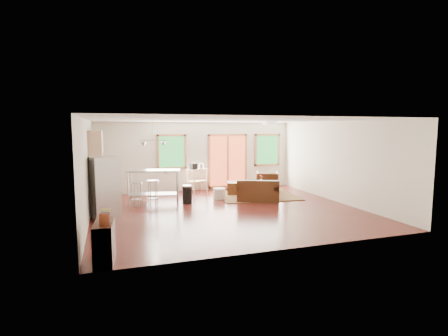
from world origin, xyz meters
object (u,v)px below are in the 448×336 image
object	(u,v)px
refrigerator	(105,188)
armchair	(267,180)
rug	(258,196)
kitchen_cart	(197,172)
loveseat	(258,192)
island	(153,180)
ottoman	(236,188)
coffee_table	(258,184)

from	to	relation	value
refrigerator	armchair	bearing A→B (deg)	3.53
rug	kitchen_cart	distance (m)	2.47
loveseat	island	size ratio (longest dim) A/B	0.86
refrigerator	kitchen_cart	world-z (taller)	refrigerator
loveseat	kitchen_cart	world-z (taller)	kitchen_cart
rug	loveseat	xyz separation A→B (m)	(-0.32, -0.73, 0.27)
rug	armchair	world-z (taller)	armchair
armchair	kitchen_cart	size ratio (longest dim) A/B	0.76
armchair	ottoman	size ratio (longest dim) A/B	1.25
ottoman	kitchen_cart	distance (m)	1.62
ottoman	kitchen_cart	world-z (taller)	kitchen_cart
coffee_table	ottoman	world-z (taller)	ottoman
armchair	island	size ratio (longest dim) A/B	0.47
refrigerator	island	distance (m)	2.14
kitchen_cart	loveseat	bearing A→B (deg)	-56.57
armchair	ottoman	distance (m)	1.32
loveseat	rug	bearing A→B (deg)	88.89
armchair	loveseat	bearing A→B (deg)	79.13
rug	refrigerator	size ratio (longest dim) A/B	1.62
rug	ottoman	bearing A→B (deg)	133.12
coffee_table	kitchen_cart	xyz separation A→B (m)	(-1.94, 1.21, 0.36)
rug	loveseat	distance (m)	0.84
armchair	island	distance (m)	4.38
kitchen_cart	island	bearing A→B (deg)	-140.95
ottoman	kitchen_cart	xyz separation A→B (m)	(-1.24, 0.91, 0.52)
armchair	refrigerator	bearing A→B (deg)	45.72
coffee_table	kitchen_cart	bearing A→B (deg)	148.13
loveseat	refrigerator	distance (m)	4.80
coffee_table	island	bearing A→B (deg)	-176.35
loveseat	ottoman	distance (m)	1.36
ottoman	island	xyz separation A→B (m)	(-3.02, -0.53, 0.51)
island	armchair	bearing A→B (deg)	9.25
island	kitchen_cart	size ratio (longest dim) A/B	1.64
rug	refrigerator	world-z (taller)	refrigerator
rug	coffee_table	bearing A→B (deg)	66.37
refrigerator	island	size ratio (longest dim) A/B	0.92
coffee_table	refrigerator	size ratio (longest dim) A/B	0.73
loveseat	island	world-z (taller)	island
ottoman	island	size ratio (longest dim) A/B	0.37
loveseat	kitchen_cart	distance (m)	2.73
armchair	rug	bearing A→B (deg)	70.89
rug	loveseat	world-z (taller)	loveseat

